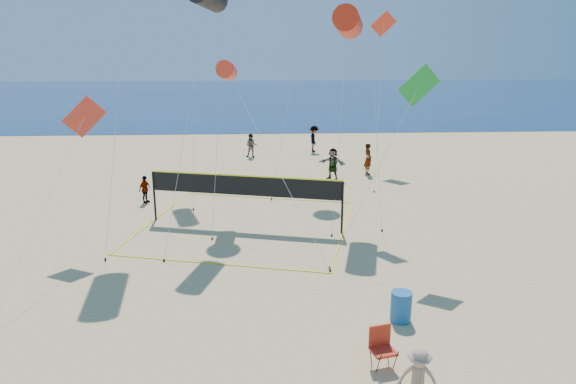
{
  "coord_description": "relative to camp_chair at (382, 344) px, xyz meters",
  "views": [
    {
      "loc": [
        0.55,
        -10.76,
        8.84
      ],
      "look_at": [
        1.15,
        2.0,
        5.08
      ],
      "focal_mm": 35.0,
      "sensor_mm": 36.0,
      "label": 1
    }
  ],
  "objects": [
    {
      "name": "kite_9",
      "position": [
        4.71,
        23.91,
        7.86
      ],
      "size": [
        2.62,
        8.14,
        9.88
      ],
      "rotation": [
        0.0,
        0.0,
        -0.09
      ],
      "color": "#FF3C22",
      "rests_on": "ground"
    },
    {
      "name": "kite_10",
      "position": [
        0.82,
        13.2,
        8.39
      ],
      "size": [
        1.9,
        4.93,
        9.82
      ],
      "rotation": [
        0.0,
        0.0,
        -0.24
      ],
      "color": "red",
      "rests_on": "ground"
    },
    {
      "name": "trash_barrel",
      "position": [
        1.12,
        2.39,
        -0.17
      ],
      "size": [
        0.85,
        0.85,
        0.97
      ],
      "primitive_type": "cylinder",
      "rotation": [
        0.0,
        0.0,
        -0.4
      ],
      "color": "#165694",
      "rests_on": "ground"
    },
    {
      "name": "bystander_b",
      "position": [
        0.51,
        -1.75,
        0.13
      ],
      "size": [
        1.14,
        0.82,
        1.58
      ],
      "primitive_type": "imported",
      "rotation": [
        0.0,
        0.0,
        -0.25
      ],
      "color": "tan",
      "rests_on": "ground"
    },
    {
      "name": "far_person_2",
      "position": [
        3.42,
        20.53,
        0.32
      ],
      "size": [
        0.62,
        0.8,
        1.94
      ],
      "primitive_type": "imported",
      "rotation": [
        0.0,
        0.0,
        1.81
      ],
      "color": "gray",
      "rests_on": "ground"
    },
    {
      "name": "camp_chair",
      "position": [
        0.0,
        0.0,
        0.0
      ],
      "size": [
        0.75,
        0.87,
        1.28
      ],
      "rotation": [
        0.0,
        0.0,
        0.26
      ],
      "color": "red",
      "rests_on": "ground"
    },
    {
      "name": "kite_2",
      "position": [
        -4.76,
        13.92,
        6.21
      ],
      "size": [
        4.62,
        8.88,
        7.42
      ],
      "rotation": [
        0.0,
        0.0,
        -0.05
      ],
      "color": "#FF3C22",
      "rests_on": "ground"
    },
    {
      "name": "kite_4",
      "position": [
        2.61,
        7.8,
        5.76
      ],
      "size": [
        4.28,
        1.69,
        7.56
      ],
      "rotation": [
        0.0,
        0.0,
        0.3
      ],
      "color": "green",
      "rests_on": "ground"
    },
    {
      "name": "ocean",
      "position": [
        -3.69,
        59.6,
        -0.64
      ],
      "size": [
        140.0,
        50.0,
        0.03
      ],
      "primitive_type": "cube",
      "color": "navy",
      "rests_on": "ground"
    },
    {
      "name": "far_person_0",
      "position": [
        -9.27,
        15.21,
        0.07
      ],
      "size": [
        0.72,
        0.91,
        1.44
      ],
      "primitive_type": "imported",
      "rotation": [
        0.0,
        0.0,
        1.06
      ],
      "color": "gray",
      "rests_on": "ground"
    },
    {
      "name": "far_person_1",
      "position": [
        1.09,
        19.5,
        0.29
      ],
      "size": [
        1.79,
        1.36,
        1.89
      ],
      "primitive_type": "imported",
      "rotation": [
        0.0,
        0.0,
        -0.53
      ],
      "color": "gray",
      "rests_on": "ground"
    },
    {
      "name": "kite_3",
      "position": [
        -10.33,
        9.32,
        4.45
      ],
      "size": [
        1.92,
        8.36,
        6.24
      ],
      "rotation": [
        0.0,
        0.0,
        0.41
      ],
      "color": "red",
      "rests_on": "ground"
    },
    {
      "name": "volleyball_net",
      "position": [
        -3.94,
        11.36,
        1.01
      ],
      "size": [
        10.96,
        10.85,
        2.43
      ],
      "rotation": [
        0.0,
        0.0,
        -0.24
      ],
      "color": "black",
      "rests_on": "ground"
    },
    {
      "name": "far_person_4",
      "position": [
        0.68,
        27.29,
        0.3
      ],
      "size": [
        0.75,
        1.26,
        1.91
      ],
      "primitive_type": "imported",
      "rotation": [
        0.0,
        0.0,
        1.54
      ],
      "color": "gray",
      "rests_on": "ground"
    },
    {
      "name": "far_person_3",
      "position": [
        -3.89,
        25.68,
        0.17
      ],
      "size": [
        0.87,
        0.72,
        1.65
      ],
      "primitive_type": "imported",
      "rotation": [
        0.0,
        0.0,
        -0.12
      ],
      "color": "gray",
      "rests_on": "ground"
    }
  ]
}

